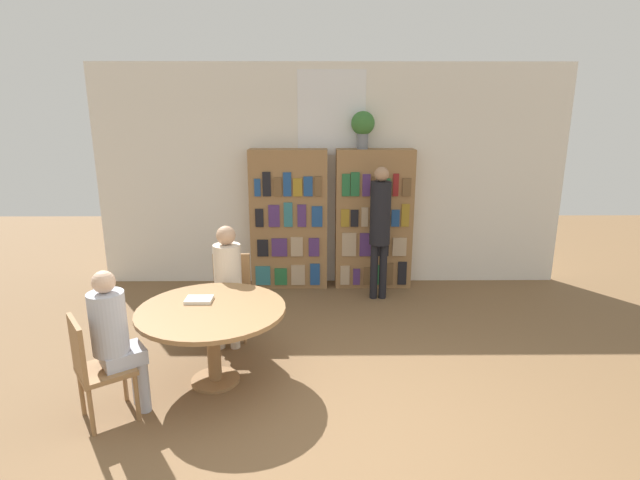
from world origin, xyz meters
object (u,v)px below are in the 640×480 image
Objects in this scene: flower_vase at (363,125)px; reading_table at (212,319)px; chair_left_side at (231,291)px; seated_reader_left at (227,277)px; seated_reader_right at (115,334)px; bookshelf_right at (374,219)px; librarian_standing at (380,221)px; chair_near_camera at (94,365)px; bookshelf_left at (289,220)px.

flower_vase is 0.37× the size of reading_table.
seated_reader_left reaches higher than chair_left_side.
seated_reader_left reaches higher than seated_reader_right.
reading_table is 1.06× the size of seated_reader_right.
bookshelf_right is at bearing -137.56° from chair_left_side.
seated_reader_left is (-1.71, -1.73, -0.22)m from bookshelf_right.
librarian_standing is (1.74, 2.05, 0.42)m from reading_table.
reading_table is 0.82m from seated_reader_left.
flower_vase is 0.54× the size of chair_near_camera.
reading_table is 1.00m from chair_near_camera.
chair_left_side is (-1.71, -1.56, -0.44)m from bookshelf_right.
librarian_standing reaches higher than seated_reader_right.
seated_reader_left is (0.00, 0.82, 0.11)m from reading_table.
chair_left_side is (0.81, 1.57, 0.00)m from chair_near_camera.
flower_vase reaches higher than seated_reader_left.
librarian_standing is at bearing -22.96° from bookshelf_left.
reading_table is at bearing -123.92° from bookshelf_right.
chair_left_side is 2.10m from librarian_standing.
chair_left_side is at bearing -134.57° from flower_vase.
chair_left_side is (-0.55, -1.56, -0.44)m from bookshelf_left.
seated_reader_right is at bearing -133.52° from librarian_standing.
bookshelf_right reaches higher than seated_reader_left.
bookshelf_right is 2.45m from seated_reader_left.
seated_reader_right reaches higher than reading_table.
librarian_standing reaches higher than reading_table.
bookshelf_right is 0.51m from librarian_standing.
flower_vase is at bearing 108.18° from seated_reader_right.
bookshelf_left is 1.10× the size of librarian_standing.
seated_reader_left reaches higher than reading_table.
bookshelf_right reaches higher than seated_reader_right.
flower_vase reaches higher than chair_left_side.
bookshelf_left is 3.89× the size of flower_vase.
chair_near_camera is at bearing -134.04° from librarian_standing.
bookshelf_right is 1.10× the size of librarian_standing.
bookshelf_left reaches higher than chair_left_side.
bookshelf_right reaches higher than librarian_standing.
reading_table is 0.76× the size of librarian_standing.
seated_reader_left is (-0.56, -1.73, -0.22)m from bookshelf_left.
chair_left_side is at bearing -137.72° from bookshelf_right.
librarian_standing is at bearing -144.50° from seated_reader_left.
bookshelf_left is at bearing 179.99° from bookshelf_right.
bookshelf_right is at bearing 56.08° from reading_table.
chair_near_camera is 1.00× the size of chair_left_side.
bookshelf_right is 3.09m from reading_table.
seated_reader_right is (-2.38, -3.03, -0.24)m from bookshelf_right.
chair_left_side reaches higher than reading_table.
chair_left_side is at bearing -109.62° from bookshelf_left.
seated_reader_left is at bearing -107.77° from bookshelf_left.
flower_vase is 2.75m from seated_reader_left.
flower_vase reaches higher than bookshelf_left.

